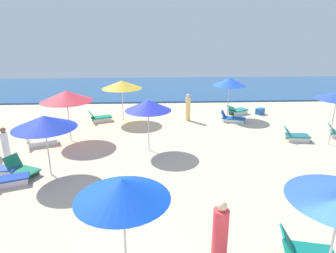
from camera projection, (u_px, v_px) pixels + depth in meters
ocean at (179, 88)px, 27.89m from camera, size 60.00×11.41×0.12m
umbrella_0 at (66, 96)px, 14.35m from camera, size 2.49×2.49×2.52m
lounge_chair_0_0 at (40, 141)px, 14.27m from camera, size 1.61×1.12×0.65m
umbrella_1 at (229, 82)px, 18.15m from camera, size 2.03×2.03×2.51m
lounge_chair_1_0 at (232, 118)px, 17.88m from camera, size 1.54×1.01×0.65m
lounge_chair_1_1 at (237, 110)px, 19.41m from camera, size 1.53×1.24×0.67m
umbrella_4 at (148, 105)px, 13.16m from camera, size 2.07×2.07×2.37m
umbrella_5 at (122, 85)px, 17.56m from camera, size 2.36×2.36×2.43m
lounge_chair_5_0 at (100, 117)px, 17.90m from camera, size 1.45×1.01×0.71m
umbrella_6 at (122, 189)px, 6.03m from camera, size 1.98×1.98×2.51m
lounge_chair_7_0 at (296, 136)px, 14.90m from camera, size 1.27×0.78×0.69m
umbrella_8 at (44, 122)px, 10.88m from camera, size 2.33×2.33×2.36m
lounge_chair_8_0 at (21, 169)px, 11.40m from camera, size 1.38×1.12×0.74m
lounge_chair_8_1 at (8, 178)px, 10.64m from camera, size 1.39×0.96×0.76m
lounge_chair_9_0 at (304, 250)px, 7.24m from camera, size 1.39×0.87×0.76m
beachgoer_1 at (188, 108)px, 17.99m from camera, size 0.41×0.41×1.64m
beachgoer_3 at (220, 235)px, 6.98m from camera, size 0.48×0.48×1.68m
beachgoer_4 at (6, 145)px, 12.41m from camera, size 0.38×0.38×1.52m
cooler_box_0 at (260, 111)px, 19.50m from camera, size 0.67×0.61×0.39m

